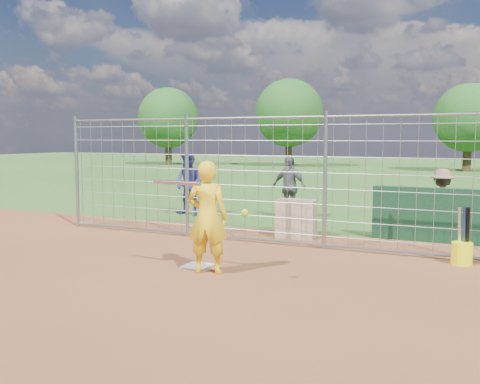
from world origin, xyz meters
The scene contains 13 objects.
ground centered at (0.00, 0.00, 0.00)m, with size 100.00×100.00×0.00m, color #2D591E.
infield_dirt centered at (0.00, -3.00, 0.01)m, with size 18.00×18.00×0.00m, color brown.
home_plate centered at (0.00, -0.20, 0.01)m, with size 0.43×0.43×0.02m, color silver.
dugout_wall centered at (3.40, 3.60, 0.55)m, with size 2.60×0.20×1.10m, color #11381E.
batter centered at (0.36, -0.53, 0.88)m, with size 0.64×0.42×1.77m, color yellow.
bystander_a centered at (-3.07, 4.74, 0.86)m, with size 0.84×0.65×1.73m, color navy.
bystander_b centered at (-0.43, 5.35, 0.83)m, with size 0.97×0.40×1.65m, color #545559.
bystander_c centered at (3.37, 4.64, 0.72)m, with size 0.93×0.53×1.43m, color #825D46.
equipment_bin centered at (0.62, 2.94, 0.40)m, with size 0.80×0.55×0.80m, color tan.
equipment_in_play centered at (0.26, -0.81, 1.34)m, with size 1.71×0.29×0.45m.
bucket_with_bats centered at (3.93, 1.76, 0.25)m, with size 0.34×0.34×0.98m.
backstop_fence centered at (0.00, 2.00, 1.26)m, with size 9.08×0.08×2.60m.
tree_line centered at (3.13, 28.13, 3.71)m, with size 44.66×6.72×6.48m.
Camera 1 is at (4.29, -7.72, 2.12)m, focal length 40.00 mm.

